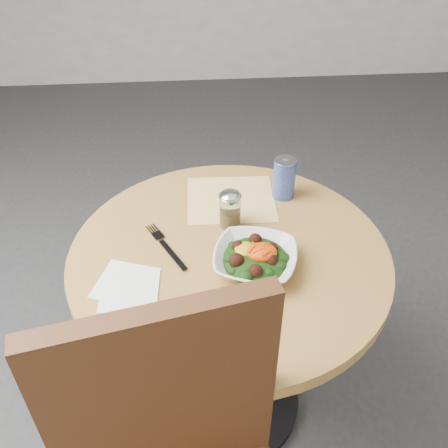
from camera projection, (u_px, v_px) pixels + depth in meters
name	position (u px, v px, depth m)	size (l,w,h in m)	color
ground	(228.00, 400.00, 1.87)	(6.00, 6.00, 0.00)	#2F2F32
table	(229.00, 299.00, 1.52)	(0.90, 0.90, 0.75)	black
cloth_napkin	(231.00, 199.00, 1.59)	(0.27, 0.25, 0.00)	#ECA60C
paper_napkins	(128.00, 287.00, 1.28)	(0.18, 0.20, 0.00)	white
salad_bowl	(255.00, 259.00, 1.33)	(0.27, 0.27, 0.08)	silver
fork	(165.00, 245.00, 1.41)	(0.12, 0.21, 0.00)	black
spice_shaker	(230.00, 209.00, 1.45)	(0.07, 0.07, 0.12)	silver
beverage_can	(284.00, 178.00, 1.56)	(0.07, 0.07, 0.14)	navy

